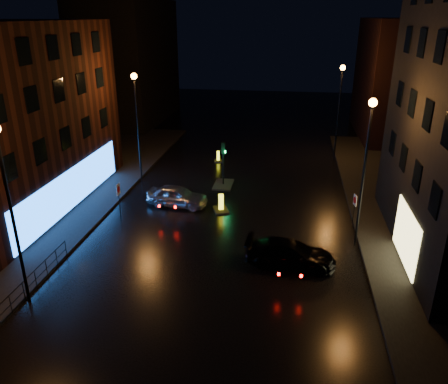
{
  "coord_description": "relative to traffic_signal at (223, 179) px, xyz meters",
  "views": [
    {
      "loc": [
        3.71,
        -17.25,
        12.31
      ],
      "look_at": [
        0.12,
        5.84,
        2.8
      ],
      "focal_mm": 35.0,
      "sensor_mm": 36.0,
      "label": 1
    }
  ],
  "objects": [
    {
      "name": "guard_railing",
      "position": [
        -6.8,
        -15.0,
        0.24
      ],
      "size": [
        0.05,
        6.04,
        1.0
      ],
      "color": "black",
      "rests_on": "ground"
    },
    {
      "name": "pavement_left",
      "position": [
        -12.8,
        -6.0,
        -0.43
      ],
      "size": [
        12.0,
        44.0,
        0.15
      ],
      "primitive_type": "cube",
      "color": "black",
      "rests_on": "ground"
    },
    {
      "name": "road_sign_right",
      "position": [
        9.1,
        -5.68,
        1.06
      ],
      "size": [
        0.16,
        0.5,
        2.09
      ],
      "rotation": [
        0.0,
        0.0,
        3.36
      ],
      "color": "black",
      "rests_on": "ground"
    },
    {
      "name": "street_lamp_lnear",
      "position": [
        -6.6,
        -16.0,
        5.06
      ],
      "size": [
        0.44,
        0.44,
        8.37
      ],
      "color": "black",
      "rests_on": "ground"
    },
    {
      "name": "dark_sedan",
      "position": [
        5.29,
        -10.97,
        0.18
      ],
      "size": [
        4.84,
        2.26,
        1.37
      ],
      "primitive_type": "imported",
      "rotation": [
        0.0,
        0.0,
        1.5
      ],
      "color": "black",
      "rests_on": "ground"
    },
    {
      "name": "silver_hatchback",
      "position": [
        -2.55,
        -4.3,
        0.21
      ],
      "size": [
        4.34,
        2.13,
        1.43
      ],
      "primitive_type": "imported",
      "rotation": [
        0.0,
        0.0,
        1.46
      ],
      "color": "#B7B8BF",
      "rests_on": "ground"
    },
    {
      "name": "building_far_right",
      "position": [
        16.2,
        18.0,
        5.5
      ],
      "size": [
        8.0,
        14.0,
        12.0
      ],
      "primitive_type": "cube",
      "color": "black",
      "rests_on": "ground"
    },
    {
      "name": "bollard_far",
      "position": [
        -1.39,
        5.92,
        -0.3
      ],
      "size": [
        0.9,
        1.18,
        0.94
      ],
      "rotation": [
        0.0,
        0.0,
        0.19
      ],
      "color": "black",
      "rests_on": "ground"
    },
    {
      "name": "street_lamp_rnear",
      "position": [
        9.0,
        -8.0,
        5.06
      ],
      "size": [
        0.44,
        0.44,
        8.37
      ],
      "color": "black",
      "rests_on": "ground"
    },
    {
      "name": "ground",
      "position": [
        1.2,
        -14.0,
        -0.5
      ],
      "size": [
        120.0,
        120.0,
        0.0
      ],
      "primitive_type": "plane",
      "color": "black",
      "rests_on": "ground"
    },
    {
      "name": "road_sign_left",
      "position": [
        -5.86,
        -6.47,
        1.17
      ],
      "size": [
        0.07,
        0.54,
        2.23
      ],
      "rotation": [
        0.0,
        0.0,
        0.01
      ],
      "color": "black",
      "rests_on": "ground"
    },
    {
      "name": "street_lamp_rfar",
      "position": [
        9.0,
        8.0,
        5.06
      ],
      "size": [
        0.44,
        0.44,
        8.37
      ],
      "color": "black",
      "rests_on": "ground"
    },
    {
      "name": "building_far_left",
      "position": [
        -14.8,
        21.0,
        6.5
      ],
      "size": [
        8.0,
        16.0,
        14.0
      ],
      "primitive_type": "cube",
      "color": "black",
      "rests_on": "ground"
    },
    {
      "name": "street_lamp_lfar",
      "position": [
        -6.6,
        -0.0,
        5.06
      ],
      "size": [
        0.44,
        0.44,
        8.37
      ],
      "color": "black",
      "rests_on": "ground"
    },
    {
      "name": "traffic_signal",
      "position": [
        0.0,
        0.0,
        0.0
      ],
      "size": [
        1.4,
        2.4,
        3.45
      ],
      "color": "black",
      "rests_on": "ground"
    },
    {
      "name": "bollard_near",
      "position": [
        0.58,
        -4.71,
        -0.24
      ],
      "size": [
        1.33,
        1.6,
        1.19
      ],
      "rotation": [
        0.0,
        0.0,
        0.36
      ],
      "color": "black",
      "rests_on": "ground"
    }
  ]
}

